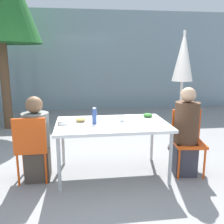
% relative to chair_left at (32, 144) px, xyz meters
% --- Properties ---
extents(ground_plane, '(24.00, 24.00, 0.00)m').
position_rel_chair_left_xyz_m(ground_plane, '(1.05, 0.09, -0.52)').
color(ground_plane, gray).
extents(building_facade, '(10.00, 0.20, 3.00)m').
position_rel_chair_left_xyz_m(building_facade, '(1.05, 4.76, 0.98)').
color(building_facade, gray).
rests_on(building_facade, ground).
extents(dining_table, '(1.50, 0.93, 0.74)m').
position_rel_chair_left_xyz_m(dining_table, '(1.05, 0.09, 0.16)').
color(dining_table, white).
rests_on(dining_table, ground).
extents(chair_left, '(0.41, 0.41, 0.88)m').
position_rel_chair_left_xyz_m(chair_left, '(0.00, 0.00, 0.00)').
color(chair_left, '#E54C14').
rests_on(chair_left, ground).
extents(person_left, '(0.35, 0.35, 1.12)m').
position_rel_chair_left_xyz_m(person_left, '(0.05, 0.08, 0.01)').
color(person_left, '#473D33').
rests_on(person_left, ground).
extents(chair_right, '(0.45, 0.45, 0.88)m').
position_rel_chair_left_xyz_m(chair_right, '(2.11, 0.04, 0.00)').
color(chair_right, '#E54C14').
rests_on(chair_right, ground).
extents(person_right, '(0.33, 0.33, 1.22)m').
position_rel_chair_left_xyz_m(person_right, '(2.05, -0.04, 0.06)').
color(person_right, '#383842').
rests_on(person_right, ground).
extents(closed_umbrella, '(0.36, 0.36, 2.03)m').
position_rel_chair_left_xyz_m(closed_umbrella, '(2.34, 0.88, 0.98)').
color(closed_umbrella, '#333333').
rests_on(closed_umbrella, ground).
extents(plate_0, '(0.25, 0.25, 0.07)m').
position_rel_chair_left_xyz_m(plate_0, '(0.63, 0.17, 0.24)').
color(plate_0, white).
rests_on(plate_0, dining_table).
extents(plate_1, '(0.25, 0.25, 0.07)m').
position_rel_chair_left_xyz_m(plate_1, '(1.60, 0.31, 0.24)').
color(plate_1, white).
rests_on(plate_1, dining_table).
extents(bottle, '(0.06, 0.06, 0.22)m').
position_rel_chair_left_xyz_m(bottle, '(0.81, 0.08, 0.32)').
color(bottle, '#334C8E').
rests_on(bottle, dining_table).
extents(drinking_cup, '(0.08, 0.08, 0.09)m').
position_rel_chair_left_xyz_m(drinking_cup, '(1.19, 0.16, 0.26)').
color(drinking_cup, white).
rests_on(drinking_cup, dining_table).
extents(salad_bowl, '(0.16, 0.16, 0.06)m').
position_rel_chair_left_xyz_m(salad_bowl, '(0.40, 0.11, 0.24)').
color(salad_bowl, white).
rests_on(salad_bowl, dining_table).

